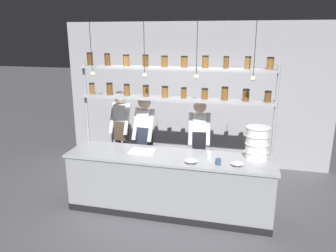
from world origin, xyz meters
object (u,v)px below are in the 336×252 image
(container_stack, at_px, (257,143))
(serving_cup_front, at_px, (218,162))
(chef_right, at_px, (199,142))
(serving_cup_by_board, at_px, (209,155))
(prep_bowl_near_left, at_px, (191,162))
(cutting_board, at_px, (143,151))
(chef_center, at_px, (145,137))
(prep_bowl_center_front, at_px, (237,165))
(spice_shelf_unit, at_px, (174,86))
(chef_left, at_px, (121,130))

(container_stack, relative_size, serving_cup_front, 5.28)
(chef_right, relative_size, serving_cup_by_board, 15.85)
(chef_right, xyz_separation_m, prep_bowl_near_left, (0.02, -0.91, -0.01))
(cutting_board, bearing_deg, serving_cup_front, -11.60)
(chef_center, bearing_deg, prep_bowl_near_left, -33.05)
(chef_right, bearing_deg, serving_cup_front, -72.94)
(prep_bowl_center_front, bearing_deg, serving_cup_by_board, 151.02)
(spice_shelf_unit, relative_size, serving_cup_front, 33.43)
(chef_right, bearing_deg, container_stack, -35.14)
(cutting_board, height_order, prep_bowl_center_front, prep_bowl_center_front)
(chef_left, distance_m, serving_cup_by_board, 1.86)
(spice_shelf_unit, bearing_deg, serving_cup_front, -34.72)
(chef_right, height_order, prep_bowl_near_left, chef_right)
(container_stack, height_order, prep_bowl_center_front, container_stack)
(chef_left, height_order, chef_center, chef_left)
(spice_shelf_unit, distance_m, chef_center, 1.12)
(chef_left, height_order, container_stack, chef_left)
(chef_center, bearing_deg, serving_cup_front, -22.04)
(serving_cup_front, height_order, serving_cup_by_board, serving_cup_by_board)
(chef_left, xyz_separation_m, chef_center, (0.52, -0.23, -0.02))
(spice_shelf_unit, distance_m, chef_right, 1.08)
(container_stack, bearing_deg, chef_right, 152.77)
(chef_left, distance_m, prep_bowl_center_front, 2.33)
(chef_center, bearing_deg, spice_shelf_unit, -15.69)
(chef_center, xyz_separation_m, prep_bowl_center_front, (1.58, -0.78, -0.04))
(chef_center, distance_m, prep_bowl_center_front, 1.77)
(chef_center, xyz_separation_m, container_stack, (1.84, -0.40, 0.17))
(prep_bowl_near_left, height_order, serving_cup_front, serving_cup_front)
(serving_cup_by_board, bearing_deg, serving_cup_front, -55.97)
(prep_bowl_near_left, bearing_deg, serving_cup_by_board, 51.26)
(container_stack, height_order, serving_cup_front, container_stack)
(prep_bowl_center_front, height_order, serving_cup_front, serving_cup_front)
(spice_shelf_unit, distance_m, serving_cup_by_board, 1.17)
(serving_cup_front, bearing_deg, chef_left, 151.26)
(chef_right, xyz_separation_m, serving_cup_front, (0.40, -0.85, 0.01))
(serving_cup_front, distance_m, serving_cup_by_board, 0.27)
(chef_left, bearing_deg, container_stack, -9.63)
(chef_left, xyz_separation_m, serving_cup_by_board, (1.69, -0.79, -0.03))
(container_stack, bearing_deg, prep_bowl_near_left, -154.10)
(prep_bowl_near_left, bearing_deg, spice_shelf_unit, 123.25)
(chef_right, height_order, serving_cup_by_board, chef_right)
(prep_bowl_near_left, xyz_separation_m, serving_cup_by_board, (0.23, 0.28, 0.03))
(chef_left, height_order, prep_bowl_center_front, chef_left)
(serving_cup_front, relative_size, serving_cup_by_board, 0.87)
(prep_bowl_center_front, relative_size, serving_cup_by_board, 1.66)
(container_stack, height_order, prep_bowl_near_left, container_stack)
(chef_center, distance_m, chef_right, 0.93)
(spice_shelf_unit, xyz_separation_m, chef_left, (-1.08, 0.48, -0.92))
(container_stack, distance_m, serving_cup_front, 0.68)
(chef_right, height_order, cutting_board, chef_right)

